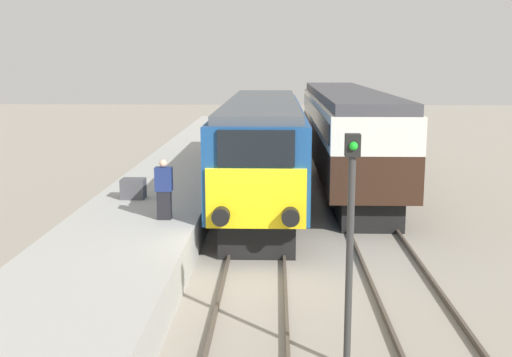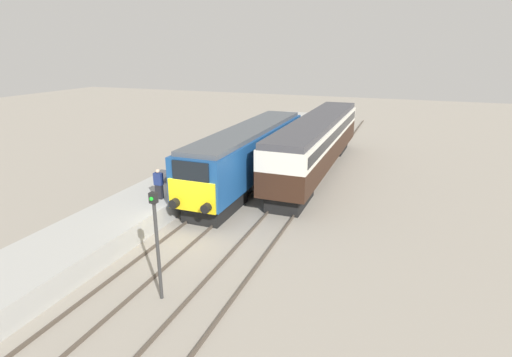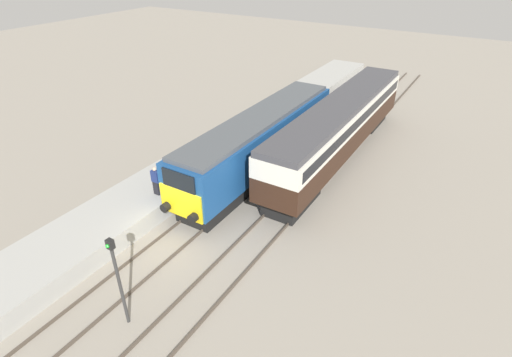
# 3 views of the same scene
# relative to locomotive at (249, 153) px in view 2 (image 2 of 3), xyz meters

# --- Properties ---
(ground_plane) EXTENTS (120.00, 120.00, 0.00)m
(ground_plane) POSITION_rel_locomotive_xyz_m (0.00, -8.08, -2.11)
(ground_plane) COLOR gray
(platform_left) EXTENTS (3.50, 50.00, 0.99)m
(platform_left) POSITION_rel_locomotive_xyz_m (-3.30, -0.08, -1.61)
(platform_left) COLOR #A8A8A3
(platform_left) RESTS_ON ground_plane
(rails_near_track) EXTENTS (1.51, 60.00, 0.14)m
(rails_near_track) POSITION_rel_locomotive_xyz_m (0.00, -3.08, -2.04)
(rails_near_track) COLOR #4C4238
(rails_near_track) RESTS_ON ground_plane
(rails_far_track) EXTENTS (1.50, 60.00, 0.14)m
(rails_far_track) POSITION_rel_locomotive_xyz_m (3.40, -3.08, -2.04)
(rails_far_track) COLOR #4C4238
(rails_far_track) RESTS_ON ground_plane
(locomotive) EXTENTS (2.70, 15.02, 3.74)m
(locomotive) POSITION_rel_locomotive_xyz_m (0.00, 0.00, 0.00)
(locomotive) COLOR black
(locomotive) RESTS_ON ground_plane
(passenger_carriage) EXTENTS (2.75, 17.62, 3.88)m
(passenger_carriage) POSITION_rel_locomotive_xyz_m (3.40, 4.32, 0.25)
(passenger_carriage) COLOR black
(passenger_carriage) RESTS_ON ground_plane
(person_on_platform) EXTENTS (0.44, 0.26, 1.59)m
(person_on_platform) POSITION_rel_locomotive_xyz_m (-2.43, -6.40, -0.33)
(person_on_platform) COLOR black
(person_on_platform) RESTS_ON platform_left
(signal_post) EXTENTS (0.24, 0.28, 3.96)m
(signal_post) POSITION_rel_locomotive_xyz_m (1.70, -12.58, 0.25)
(signal_post) COLOR #333333
(signal_post) RESTS_ON ground_plane
(luggage_crate) EXTENTS (0.70, 0.56, 0.60)m
(luggage_crate) POSITION_rel_locomotive_xyz_m (-3.81, -3.87, -0.82)
(luggage_crate) COLOR #4C4C51
(luggage_crate) RESTS_ON platform_left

